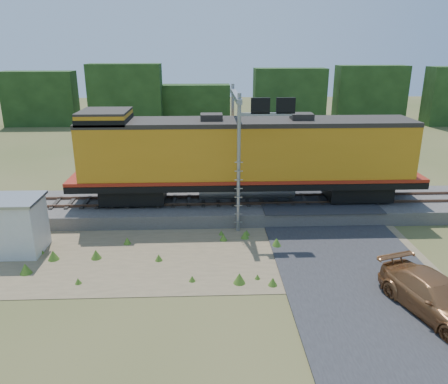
{
  "coord_description": "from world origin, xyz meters",
  "views": [
    {
      "loc": [
        0.23,
        -19.41,
        9.96
      ],
      "look_at": [
        1.15,
        3.0,
        2.4
      ],
      "focal_mm": 35.0,
      "sensor_mm": 36.0,
      "label": 1
    }
  ],
  "objects_px": {
    "locomotive": "(242,156)",
    "shed": "(18,225)",
    "signal_gantry": "(243,124)",
    "car": "(436,297)"
  },
  "relations": [
    {
      "from": "shed",
      "to": "signal_gantry",
      "type": "relative_size",
      "value": 0.38
    },
    {
      "from": "shed",
      "to": "signal_gantry",
      "type": "distance_m",
      "value": 13.01
    },
    {
      "from": "locomotive",
      "to": "signal_gantry",
      "type": "height_order",
      "value": "signal_gantry"
    },
    {
      "from": "locomotive",
      "to": "car",
      "type": "distance_m",
      "value": 13.26
    },
    {
      "from": "shed",
      "to": "signal_gantry",
      "type": "bearing_deg",
      "value": 20.53
    },
    {
      "from": "locomotive",
      "to": "shed",
      "type": "xyz_separation_m",
      "value": [
        -11.53,
        -4.97,
        -2.2
      ]
    },
    {
      "from": "locomotive",
      "to": "signal_gantry",
      "type": "distance_m",
      "value": 2.16
    },
    {
      "from": "signal_gantry",
      "to": "shed",
      "type": "bearing_deg",
      "value": -159.63
    },
    {
      "from": "car",
      "to": "signal_gantry",
      "type": "bearing_deg",
      "value": 105.92
    },
    {
      "from": "locomotive",
      "to": "shed",
      "type": "bearing_deg",
      "value": -156.71
    }
  ]
}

